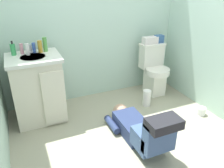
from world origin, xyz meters
TOP-DOWN VIEW (x-y plane):
  - ground_plane at (0.00, 0.00)m, footprint 2.98×3.04m
  - wall_back at (0.00, 1.06)m, footprint 2.64×0.08m
  - toilet at (0.85, 0.74)m, footprint 0.36×0.46m
  - vanity_cabinet at (-0.83, 0.69)m, footprint 0.60×0.53m
  - faucet at (-0.84, 0.83)m, footprint 0.02×0.02m
  - person_plumber at (0.07, -0.23)m, footprint 0.39×1.06m
  - tissue_box at (0.80, 0.83)m, footprint 0.22×0.11m
  - toiletry_bag at (0.95, 0.83)m, footprint 0.12×0.09m
  - soap_dispenser at (-1.03, 0.81)m, footprint 0.06×0.06m
  - bottle_pink at (-0.94, 0.82)m, footprint 0.04×0.04m
  - bottle_white at (-0.88, 0.76)m, footprint 0.04×0.04m
  - bottle_blue at (-0.80, 0.82)m, footprint 0.04×0.04m
  - bottle_amber at (-0.73, 0.80)m, footprint 0.05×0.05m
  - bottle_green at (-0.67, 0.82)m, footprint 0.05×0.05m
  - paper_towel_roll at (0.55, 0.42)m, footprint 0.11×0.11m
  - toilet_paper_roll at (1.08, -0.07)m, footprint 0.11×0.11m

SIDE VIEW (x-z plane):
  - ground_plane at x=0.00m, z-range -0.04..0.00m
  - toilet_paper_roll at x=1.08m, z-range 0.00..0.10m
  - paper_towel_roll at x=0.55m, z-range 0.00..0.23m
  - person_plumber at x=0.07m, z-range -0.08..0.44m
  - toilet at x=0.85m, z-range -0.01..0.74m
  - vanity_cabinet at x=-0.83m, z-range 0.01..0.83m
  - tissue_box at x=0.80m, z-range 0.75..0.85m
  - toiletry_bag at x=0.95m, z-range 0.75..0.86m
  - faucet at x=-0.84m, z-range 0.82..0.92m
  - bottle_blue at x=-0.80m, z-range 0.82..0.94m
  - bottle_pink at x=-0.94m, z-range 0.82..0.94m
  - bottle_white at x=-0.88m, z-range 0.82..0.95m
  - soap_dispenser at x=-1.03m, z-range 0.80..0.97m
  - bottle_amber at x=-0.73m, z-range 0.82..0.96m
  - bottle_green at x=-0.67m, z-range 0.82..0.99m
  - wall_back at x=0.00m, z-range 0.00..2.40m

